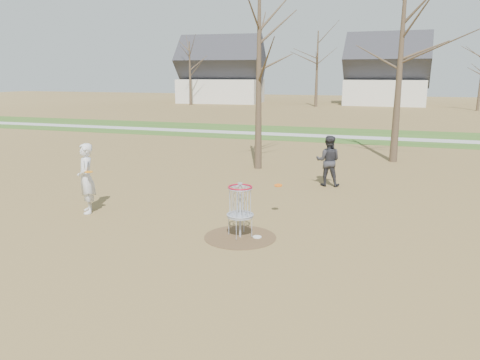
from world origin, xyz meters
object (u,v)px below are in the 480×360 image
Objects in this scene: player_standing at (86,179)px; disc_golf_basket at (240,202)px; disc_grounded at (257,237)px; player_throwing at (328,161)px.

disc_golf_basket is (4.89, -0.64, -0.10)m from player_standing.
player_standing is at bearing 174.20° from disc_grounded.
player_throwing is 8.31× the size of disc_grounded.
disc_grounded is at bearing 79.07° from player_throwing.
disc_golf_basket reaches higher than disc_grounded.
player_throwing is at bearing 93.17° from player_standing.
player_throwing reaches higher than disc_grounded.
player_throwing is (6.17, 5.60, -0.10)m from player_standing.
disc_grounded is at bearing 45.16° from player_standing.
player_standing is 4.94m from disc_golf_basket.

